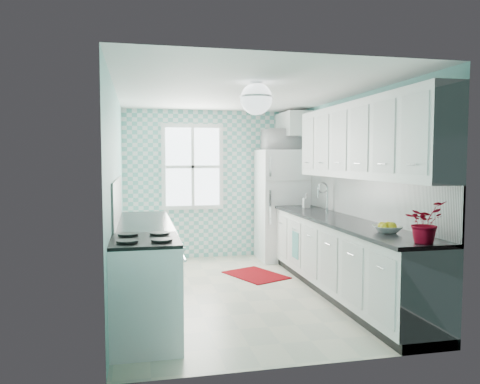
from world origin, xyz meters
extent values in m
cube|color=beige|center=(0.00, 0.00, -0.01)|extent=(3.00, 4.40, 0.02)
cube|color=white|center=(0.00, 0.00, 2.51)|extent=(3.00, 4.40, 0.02)
cube|color=#7BC4BD|center=(0.00, 2.21, 1.25)|extent=(3.00, 0.02, 2.50)
cube|color=#7BC4BD|center=(0.00, -2.21, 1.25)|extent=(3.00, 0.02, 2.50)
cube|color=#7BC4BD|center=(-1.51, 0.00, 1.25)|extent=(0.02, 4.40, 2.50)
cube|color=#7BC4BD|center=(1.51, 0.00, 1.25)|extent=(0.02, 4.40, 2.50)
cube|color=#69BBB0|center=(0.00, 2.19, 1.25)|extent=(3.00, 0.01, 2.50)
cube|color=white|center=(-0.35, 2.17, 1.55)|extent=(1.04, 0.05, 1.44)
cube|color=white|center=(-0.35, 2.15, 1.55)|extent=(0.90, 0.02, 1.30)
cube|color=white|center=(1.49, -0.40, 1.20)|extent=(0.02, 3.60, 0.51)
cube|color=white|center=(-1.49, -0.07, 1.20)|extent=(0.02, 2.15, 0.51)
cube|color=white|center=(1.33, -0.60, 1.90)|extent=(0.33, 3.20, 0.90)
cube|color=white|center=(1.30, 1.83, 2.25)|extent=(0.40, 0.74, 0.40)
cylinder|color=silver|center=(0.00, -0.80, 2.48)|extent=(0.14, 0.14, 0.04)
cylinder|color=silver|center=(0.00, -0.80, 2.41)|extent=(0.02, 0.02, 0.12)
sphere|color=white|center=(0.00, -0.80, 2.32)|extent=(0.34, 0.34, 0.34)
cube|color=white|center=(1.20, -0.40, 0.45)|extent=(0.60, 3.60, 0.90)
cube|color=black|center=(1.19, -0.40, 0.92)|extent=(0.63, 3.60, 0.04)
cube|color=white|center=(-1.20, -0.07, 0.45)|extent=(0.60, 2.15, 0.90)
cube|color=black|center=(-1.19, -0.07, 0.92)|extent=(0.63, 2.15, 0.04)
cube|color=silver|center=(1.11, 1.78, 0.92)|extent=(0.80, 0.75, 1.83)
cube|color=silver|center=(1.11, 1.40, 1.34)|extent=(0.78, 0.01, 0.02)
cube|color=silver|center=(0.78, 1.38, 1.56)|extent=(0.03, 0.03, 0.30)
cube|color=silver|center=(0.78, 1.38, 0.92)|extent=(0.03, 0.03, 0.54)
cube|color=white|center=(-1.20, -1.46, 0.48)|extent=(0.62, 0.79, 0.93)
cube|color=black|center=(-1.20, -1.46, 0.95)|extent=(0.62, 0.79, 0.03)
cube|color=black|center=(-0.88, -1.46, 0.54)|extent=(0.01, 0.52, 0.31)
cube|color=silver|center=(1.20, 0.57, 0.92)|extent=(0.57, 0.48, 0.12)
cylinder|color=silver|center=(1.41, 0.57, 1.12)|extent=(0.02, 0.02, 0.30)
torus|color=silver|center=(1.33, 0.57, 1.31)|extent=(0.16, 0.02, 0.16)
cube|color=maroon|center=(0.39, 0.76, 0.01)|extent=(0.92, 1.05, 0.01)
cube|color=#559C86|center=(0.89, 0.45, 0.48)|extent=(0.05, 0.25, 0.37)
imported|color=white|center=(1.20, -1.45, 0.97)|extent=(0.31, 0.31, 0.07)
imported|color=#B31517|center=(1.20, -2.06, 1.13)|extent=(0.43, 0.40, 0.37)
imported|color=#8BACBE|center=(1.25, 1.01, 1.05)|extent=(0.10, 0.10, 0.22)
imported|color=white|center=(1.11, 1.78, 2.00)|extent=(0.64, 0.46, 0.34)
camera|label=1|loc=(-1.24, -5.69, 1.68)|focal=35.00mm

